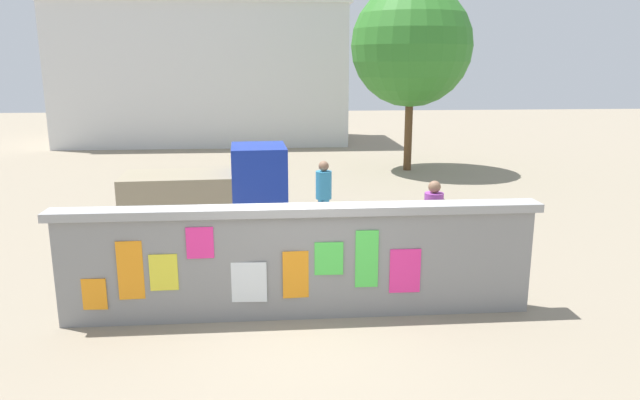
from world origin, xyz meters
The scene contains 9 objects.
ground centered at (0.00, 8.00, 0.00)m, with size 60.00×60.00×0.00m, color gray.
poster_wall centered at (0.00, 0.00, 0.86)m, with size 7.01×0.42×1.67m.
auto_rickshaw_truck centered at (-1.66, 4.94, 0.90)m, with size 3.67×1.68×1.85m.
motorcycle centered at (2.60, 3.54, 0.46)m, with size 1.90×0.56×0.87m.
bicycle_near centered at (0.47, 1.67, 0.36)m, with size 1.71×0.44×0.95m.
person_walking centered at (0.72, 4.16, 0.99)m, with size 0.48×0.48×1.62m.
person_bystander centered at (2.48, 1.87, 0.99)m, with size 0.48×0.48×1.62m.
tree_roadside centered at (4.34, 11.80, 4.21)m, with size 4.06×4.06×6.24m.
building_background centered at (-3.41, 20.21, 3.34)m, with size 13.14×5.55×6.64m.
Camera 1 is at (-0.37, -8.02, 3.64)m, focal length 32.79 mm.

